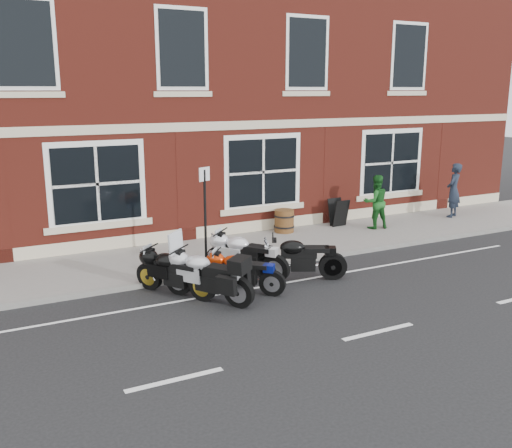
# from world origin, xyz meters

# --- Properties ---
(ground) EXTENTS (80.00, 80.00, 0.00)m
(ground) POSITION_xyz_m (0.00, 0.00, 0.00)
(ground) COLOR black
(ground) RESTS_ON ground
(sidewalk) EXTENTS (30.00, 3.00, 0.12)m
(sidewalk) POSITION_xyz_m (0.00, 3.00, 0.06)
(sidewalk) COLOR slate
(sidewalk) RESTS_ON ground
(kerb) EXTENTS (30.00, 0.16, 0.12)m
(kerb) POSITION_xyz_m (0.00, 1.42, 0.06)
(kerb) COLOR slate
(kerb) RESTS_ON ground
(pub_building) EXTENTS (24.00, 12.00, 12.00)m
(pub_building) POSITION_xyz_m (0.00, 10.50, 6.00)
(pub_building) COLOR maroon
(pub_building) RESTS_ON ground
(moto_touring_silver) EXTENTS (1.34, 1.95, 1.47)m
(moto_touring_silver) POSITION_xyz_m (-2.24, 0.02, 0.60)
(moto_touring_silver) COLOR black
(moto_touring_silver) RESTS_ON ground
(moto_sport_red) EXTENTS (1.49, 1.42, 0.87)m
(moto_sport_red) POSITION_xyz_m (-1.35, 0.09, 0.50)
(moto_sport_red) COLOR black
(moto_sport_red) RESTS_ON ground
(moto_sport_black) EXTENTS (1.26, 1.83, 0.95)m
(moto_sport_black) POSITION_xyz_m (-2.73, 0.65, 0.54)
(moto_sport_black) COLOR black
(moto_sport_black) RESTS_ON ground
(moto_sport_silver) EXTENTS (1.41, 1.90, 1.00)m
(moto_sport_silver) POSITION_xyz_m (-0.80, 1.04, 0.58)
(moto_sport_silver) COLOR black
(moto_sport_silver) RESTS_ON ground
(moto_naked_black) EXTENTS (2.01, 1.13, 0.99)m
(moto_naked_black) POSITION_xyz_m (0.25, 0.29, 0.57)
(moto_naked_black) COLOR black
(moto_naked_black) RESTS_ON ground
(pedestrian_left) EXTENTS (0.81, 0.71, 1.86)m
(pedestrian_left) POSITION_xyz_m (8.27, 3.30, 1.05)
(pedestrian_left) COLOR #19202D
(pedestrian_left) RESTS_ON sidewalk
(pedestrian_right) EXTENTS (0.92, 0.77, 1.71)m
(pedestrian_right) POSITION_xyz_m (4.83, 3.19, 0.97)
(pedestrian_right) COLOR #18541C
(pedestrian_right) RESTS_ON sidewalk
(a_board_sign) EXTENTS (0.55, 0.38, 0.88)m
(a_board_sign) POSITION_xyz_m (3.97, 3.98, 0.56)
(a_board_sign) COLOR black
(a_board_sign) RESTS_ON sidewalk
(barrel_planter) EXTENTS (0.63, 0.63, 0.70)m
(barrel_planter) POSITION_xyz_m (2.02, 4.08, 0.47)
(barrel_planter) COLOR #523B15
(barrel_planter) RESTS_ON sidewalk
(parking_sign) EXTENTS (0.33, 0.15, 2.44)m
(parking_sign) POSITION_xyz_m (-1.35, 2.20, 1.53)
(parking_sign) COLOR black
(parking_sign) RESTS_ON sidewalk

